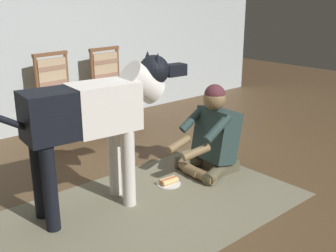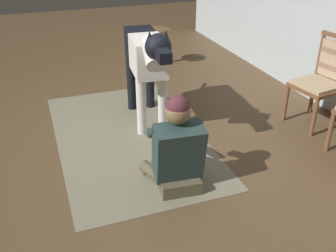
% 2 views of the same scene
% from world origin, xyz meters
% --- Properties ---
extents(ground_plane, '(13.85, 13.85, 0.00)m').
position_xyz_m(ground_plane, '(0.00, 0.00, 0.00)').
color(ground_plane, brown).
extents(area_rug, '(2.52, 1.47, 0.01)m').
position_xyz_m(area_rug, '(-0.18, 0.05, 0.00)').
color(area_rug, '#746F59').
rests_on(area_rug, ground).
extents(dining_chair_left_of_pair, '(0.52, 0.53, 0.98)m').
position_xyz_m(dining_chair_left_of_pair, '(0.21, 2.16, 0.54)').
color(dining_chair_left_of_pair, brown).
rests_on(dining_chair_left_of_pair, ground).
extents(person_sitting_on_floor, '(0.67, 0.58, 0.84)m').
position_xyz_m(person_sitting_on_floor, '(0.77, 0.24, 0.35)').
color(person_sitting_on_floor, brown).
rests_on(person_sitting_on_floor, ground).
extents(large_dog, '(1.53, 0.40, 1.18)m').
position_xyz_m(large_dog, '(-0.39, 0.35, 0.77)').
color(large_dog, silver).
rests_on(large_dog, ground).
extents(hot_dog_on_plate, '(0.22, 0.22, 0.06)m').
position_xyz_m(hot_dog_on_plate, '(0.27, 0.29, 0.03)').
color(hot_dog_on_plate, white).
rests_on(hot_dog_on_plate, ground).
extents(round_side_table, '(0.38, 0.38, 0.56)m').
position_xyz_m(round_side_table, '(-2.27, 1.09, 0.33)').
color(round_side_table, brown).
rests_on(round_side_table, ground).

